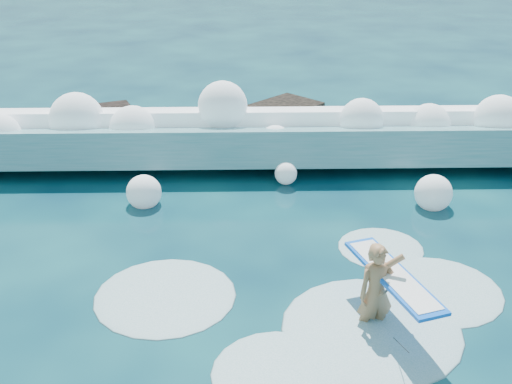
# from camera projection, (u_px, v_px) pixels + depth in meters

# --- Properties ---
(ground) EXTENTS (200.00, 200.00, 0.00)m
(ground) POSITION_uv_depth(u_px,v_px,m) (180.00, 294.00, 12.27)
(ground) COLOR #062037
(ground) RESTS_ON ground
(breaking_wave) EXTENTS (19.66, 2.99, 1.69)m
(breaking_wave) POSITION_uv_depth(u_px,v_px,m) (251.00, 139.00, 18.26)
(breaking_wave) COLOR teal
(breaking_wave) RESTS_ON ground
(rock_cluster) EXTENTS (8.33, 3.25, 1.35)m
(rock_cluster) POSITION_uv_depth(u_px,v_px,m) (184.00, 132.00, 19.30)
(rock_cluster) COLOR black
(rock_cluster) RESTS_ON ground
(surfer_with_board) EXTENTS (1.36, 3.02, 1.89)m
(surfer_with_board) POSITION_uv_depth(u_px,v_px,m) (380.00, 289.00, 11.16)
(surfer_with_board) COLOR #A9764F
(surfer_with_board) RESTS_ON ground
(wave_spray) EXTENTS (15.18, 4.64, 2.33)m
(wave_spray) POSITION_uv_depth(u_px,v_px,m) (246.00, 127.00, 17.84)
(wave_spray) COLOR white
(wave_spray) RESTS_ON ground
(surf_foam) EXTENTS (9.12, 5.98, 0.16)m
(surf_foam) POSITION_uv_depth(u_px,v_px,m) (335.00, 314.00, 11.68)
(surf_foam) COLOR silver
(surf_foam) RESTS_ON ground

